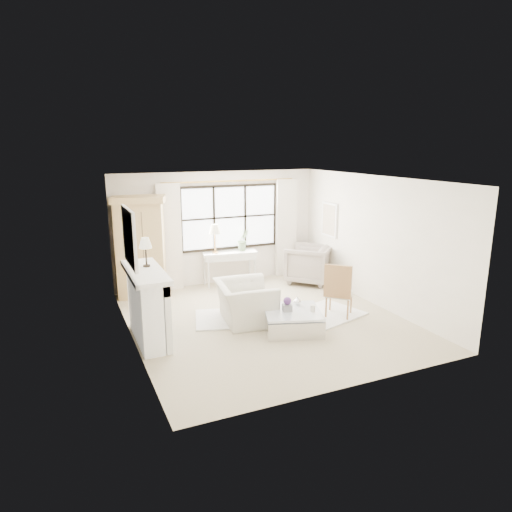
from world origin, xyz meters
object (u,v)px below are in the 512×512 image
object	(u,v)px
console_table	(230,268)
club_armchair	(245,302)
armoire	(141,246)
coffee_table	(292,321)

from	to	relation	value
console_table	club_armchair	xyz separation A→B (m)	(-0.59, -2.41, -0.02)
armoire	console_table	xyz separation A→B (m)	(2.10, 0.11, -0.74)
console_table	coffee_table	xyz separation A→B (m)	(0.03, -3.15, -0.22)
club_armchair	coffee_table	xyz separation A→B (m)	(0.62, -0.74, -0.20)
coffee_table	armoire	bearing A→B (deg)	143.48
console_table	club_armchair	bearing A→B (deg)	-95.53
club_armchair	coffee_table	bearing A→B (deg)	-132.58
console_table	club_armchair	world-z (taller)	console_table
console_table	coffee_table	distance (m)	3.16
coffee_table	console_table	bearing A→B (deg)	108.99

